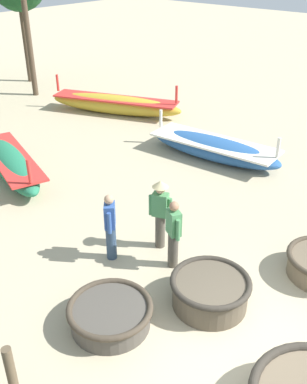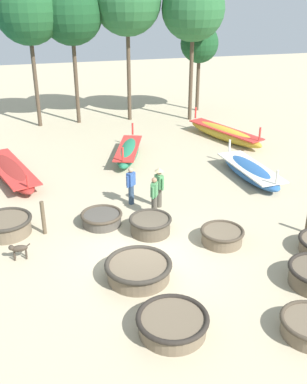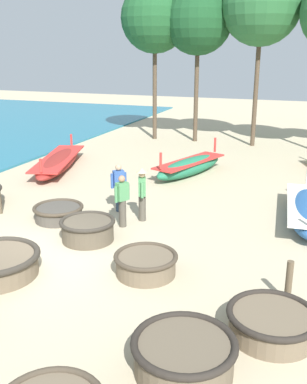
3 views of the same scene
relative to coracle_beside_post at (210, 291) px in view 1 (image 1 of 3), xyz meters
The scene contains 10 objects.
ground_plane 1.48m from the coracle_beside_post, 111.75° to the right, with size 80.00×80.00×0.00m, color #BCAD8C.
coracle_beside_post is the anchor object (origin of this frame).
coracle_far_left 1.91m from the coracle_beside_post, 146.41° to the left, with size 1.55×1.55×0.46m.
long_boat_ochre_hull 6.71m from the coracle_beside_post, 33.14° to the left, with size 1.62×4.57×1.18m.
long_boat_white_hull 7.53m from the coracle_beside_post, 84.35° to the left, with size 2.28×4.32×1.29m.
long_boat_blue_hull 11.22m from the coracle_beside_post, 53.83° to the left, with size 2.90×5.46×1.36m.
fisherman_crouching 2.50m from the coracle_beside_post, 94.10° to the left, with size 0.42×0.39×1.57m.
fisherman_by_coracle 2.19m from the coracle_beside_post, 66.35° to the left, with size 0.36×0.50×1.67m.
fisherman_standing_right 1.44m from the coracle_beside_post, 69.38° to the left, with size 0.36×0.48×1.57m.
mooring_post_inland 3.78m from the coracle_beside_post, 166.37° to the left, with size 0.14×0.14×1.27m, color brown.
Camera 1 is at (-5.06, -2.04, 6.06)m, focal length 42.00 mm.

